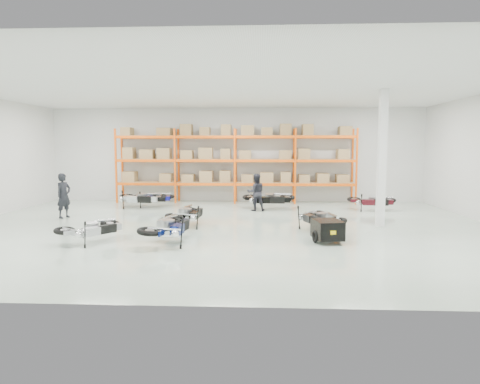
# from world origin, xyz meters

# --- Properties ---
(room) EXTENTS (18.00, 18.00, 18.00)m
(room) POSITION_xyz_m (0.00, 0.00, 2.25)
(room) COLOR silver
(room) RESTS_ON ground
(pallet_rack) EXTENTS (11.28, 0.98, 3.62)m
(pallet_rack) POSITION_xyz_m (-0.00, 6.45, 2.26)
(pallet_rack) COLOR #FF5C0D
(pallet_rack) RESTS_ON ground
(structural_column) EXTENTS (0.25, 0.25, 4.50)m
(structural_column) POSITION_xyz_m (5.20, 0.50, 2.25)
(structural_column) COLOR white
(structural_column) RESTS_ON ground
(moto_blue_centre) EXTENTS (1.20, 2.04, 1.25)m
(moto_blue_centre) POSITION_xyz_m (-1.28, -2.42, 0.59)
(moto_blue_centre) COLOR #071246
(moto_blue_centre) RESTS_ON ground
(moto_silver_left) EXTENTS (1.66, 1.79, 1.06)m
(moto_silver_left) POSITION_xyz_m (-3.43, -2.42, 0.50)
(moto_silver_left) COLOR #A9AAB0
(moto_silver_left) RESTS_ON ground
(moto_black_far_left) EXTENTS (1.12, 1.87, 1.14)m
(moto_black_far_left) POSITION_xyz_m (-1.20, 0.17, 0.54)
(moto_black_far_left) COLOR black
(moto_black_far_left) RESTS_ON ground
(moto_touring_right) EXTENTS (1.38, 1.95, 1.14)m
(moto_touring_right) POSITION_xyz_m (3.06, -0.50, 0.54)
(moto_touring_right) COLOR black
(moto_touring_right) RESTS_ON ground
(trailer) EXTENTS (0.86, 1.52, 0.62)m
(trailer) POSITION_xyz_m (3.06, -2.10, 0.36)
(trailer) COLOR black
(trailer) RESTS_ON ground
(moto_back_a) EXTENTS (1.77, 1.06, 1.08)m
(moto_back_a) POSITION_xyz_m (-3.60, 4.80, 0.51)
(moto_back_a) COLOR navy
(moto_back_a) RESTS_ON ground
(moto_back_b) EXTENTS (2.02, 1.30, 1.21)m
(moto_back_b) POSITION_xyz_m (-4.00, 4.27, 0.57)
(moto_back_b) COLOR #B8BCC2
(moto_back_b) RESTS_ON ground
(moto_back_c) EXTENTS (1.97, 1.05, 1.24)m
(moto_back_c) POSITION_xyz_m (1.54, 4.23, 0.59)
(moto_back_c) COLOR black
(moto_back_c) RESTS_ON ground
(moto_back_d) EXTENTS (1.79, 1.04, 1.10)m
(moto_back_d) POSITION_xyz_m (5.84, 4.05, 0.52)
(moto_back_d) COLOR #440D16
(moto_back_d) RESTS_ON ground
(person_left) EXTENTS (0.61, 0.72, 1.67)m
(person_left) POSITION_xyz_m (-6.12, 1.66, 0.83)
(person_left) COLOR black
(person_left) RESTS_ON ground
(person_back) EXTENTS (0.84, 0.71, 1.54)m
(person_back) POSITION_xyz_m (1.02, 3.78, 0.77)
(person_back) COLOR #22222A
(person_back) RESTS_ON ground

